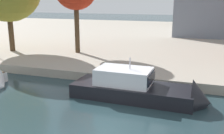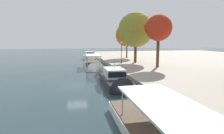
{
  "view_description": "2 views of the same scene",
  "coord_description": "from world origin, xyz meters",
  "views": [
    {
      "loc": [
        4.87,
        -12.19,
        6.75
      ],
      "look_at": [
        -1.03,
        5.03,
        2.07
      ],
      "focal_mm": 42.36,
      "sensor_mm": 36.0,
      "label": 1
    },
    {
      "loc": [
        23.72,
        -0.53,
        5.73
      ],
      "look_at": [
        2.59,
        4.0,
        2.66
      ],
      "focal_mm": 30.33,
      "sensor_mm": 36.0,
      "label": 2
    }
  ],
  "objects": [
    {
      "name": "tour_boat_1",
      "position": [
        -15.08,
        3.82,
        0.29
      ],
      "size": [
        12.86,
        3.95,
        4.01
      ],
      "rotation": [
        0.0,
        0.0,
        -0.06
      ],
      "color": "white",
      "rests_on": "ground_plane"
    },
    {
      "name": "motor_yacht_0",
      "position": [
        -31.86,
        4.77,
        0.66
      ],
      "size": [
        9.53,
        3.65,
        4.28
      ],
      "rotation": [
        0.0,
        0.0,
        0.1
      ],
      "color": "white",
      "rests_on": "ground_plane"
    },
    {
      "name": "mooring_bollard_0",
      "position": [
        9.42,
        7.82,
        1.14
      ],
      "size": [
        0.31,
        0.31,
        0.72
      ],
      "color": "#2D2D33",
      "rests_on": "dock_promenade"
    },
    {
      "name": "lamp_post",
      "position": [
        -15.91,
        10.06,
        3.82
      ],
      "size": [
        0.43,
        0.43,
        4.74
      ],
      "color": "black",
      "rests_on": "dock_promenade"
    },
    {
      "name": "mooring_bollard_1",
      "position": [
        -32.56,
        7.93,
        1.14
      ],
      "size": [
        0.26,
        0.26,
        0.71
      ],
      "color": "#2D2D33",
      "rests_on": "dock_promenade"
    },
    {
      "name": "tree_2",
      "position": [
        -28.42,
        15.07,
        7.14
      ],
      "size": [
        6.4,
        6.4,
        9.59
      ],
      "color": "#4C3823",
      "rests_on": "dock_promenade"
    },
    {
      "name": "tree_0",
      "position": [
        -8.75,
        14.79,
        7.89
      ],
      "size": [
        4.83,
        5.06,
        9.63
      ],
      "color": "#4C3823",
      "rests_on": "dock_promenade"
    },
    {
      "name": "motor_yacht_2",
      "position": [
        1.27,
        4.82,
        0.59
      ],
      "size": [
        9.45,
        3.14,
        4.0
      ],
      "rotation": [
        0.0,
        0.0,
        -0.02
      ],
      "color": "black",
      "rests_on": "ground_plane"
    },
    {
      "name": "tree_1",
      "position": [
        -16.67,
        13.46,
        8.27
      ],
      "size": [
        7.7,
        7.7,
        11.12
      ],
      "color": "#4C3823",
      "rests_on": "dock_promenade"
    },
    {
      "name": "ground_plane",
      "position": [
        0.0,
        0.0,
        0.0
      ],
      "size": [
        220.0,
        220.0,
        0.0
      ],
      "primitive_type": "plane",
      "color": "#23383D"
    }
  ]
}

